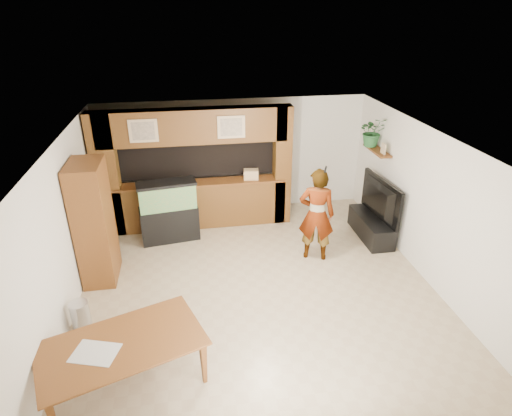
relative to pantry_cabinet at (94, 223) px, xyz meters
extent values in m
plane|color=tan|center=(2.70, -0.79, -1.08)|extent=(6.50, 6.50, 0.00)
plane|color=white|center=(2.70, -0.79, 1.52)|extent=(6.50, 6.50, 0.00)
plane|color=silver|center=(2.70, 2.46, 0.22)|extent=(6.00, 0.00, 6.00)
plane|color=silver|center=(-0.30, -0.79, 0.22)|extent=(0.00, 6.50, 6.50)
plane|color=silver|center=(5.70, -0.79, 0.22)|extent=(0.00, 6.50, 6.50)
cube|color=brown|center=(1.80, 1.66, -0.58)|extent=(3.80, 0.35, 1.00)
cube|color=brown|center=(1.80, 1.66, -0.06)|extent=(3.80, 0.43, 0.04)
cube|color=brown|center=(1.80, 1.66, 1.17)|extent=(3.80, 0.35, 0.70)
cube|color=brown|center=(0.00, 1.66, 0.22)|extent=(0.50, 0.35, 2.60)
cube|color=brown|center=(3.65, 1.66, 0.22)|extent=(0.35, 0.35, 2.60)
cube|color=black|center=(1.80, 2.21, 0.37)|extent=(4.20, 0.45, 0.85)
cube|color=tan|center=(0.85, 1.46, 1.17)|extent=(0.55, 0.03, 0.45)
cube|color=tan|center=(0.85, 1.44, 1.17)|extent=(0.43, 0.01, 0.35)
cube|color=tan|center=(2.55, 1.46, 1.17)|extent=(0.55, 0.03, 0.45)
cube|color=tan|center=(2.55, 1.44, 1.17)|extent=(0.43, 0.01, 0.35)
cylinder|color=black|center=(-0.27, 0.21, 0.82)|extent=(0.04, 0.25, 0.25)
cylinder|color=white|center=(-0.24, 0.21, 0.82)|extent=(0.01, 0.21, 0.21)
cube|color=brown|center=(5.55, 1.16, 0.62)|extent=(0.25, 0.90, 0.04)
cube|color=brown|center=(0.00, 0.00, 0.00)|extent=(0.54, 0.89, 2.17)
cylinder|color=#B2B2B7|center=(-0.08, -1.44, -0.83)|extent=(0.28, 0.28, 0.51)
cube|color=black|center=(1.19, 1.16, -0.72)|extent=(1.16, 0.44, 0.73)
cube|color=#337F4F|center=(1.19, 1.16, -0.11)|extent=(1.11, 0.41, 0.50)
cube|color=black|center=(1.19, 1.16, 0.17)|extent=(1.16, 0.44, 0.06)
cube|color=black|center=(5.35, 0.57, -0.86)|extent=(0.50, 1.36, 0.45)
imported|color=black|center=(5.35, 0.57, -0.22)|extent=(0.32, 1.44, 0.82)
cube|color=tan|center=(5.55, 0.89, 0.74)|extent=(0.04, 0.16, 0.21)
imported|color=#245B2D|center=(5.52, 1.41, 0.95)|extent=(0.61, 0.55, 0.63)
imported|color=#9E7B56|center=(3.95, 0.00, -0.17)|extent=(0.77, 0.63, 1.83)
cylinder|color=black|center=(4.00, -0.16, 0.78)|extent=(0.03, 0.09, 0.15)
imported|color=brown|center=(0.70, -2.63, -0.74)|extent=(2.23, 1.70, 0.69)
cube|color=silver|center=(0.40, -2.71, -0.39)|extent=(0.62, 0.53, 0.01)
cube|color=tan|center=(2.97, 1.66, 0.06)|extent=(0.34, 0.25, 0.21)
camera|label=1|loc=(1.67, -6.82, 3.40)|focal=30.00mm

